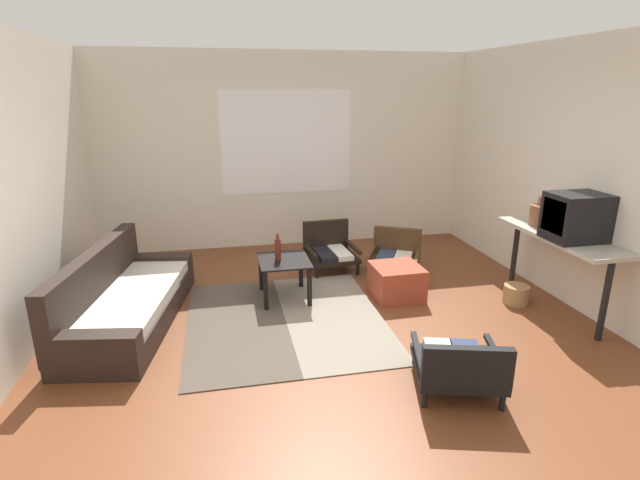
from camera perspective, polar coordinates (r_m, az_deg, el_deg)
name	(u,v)px	position (r m, az deg, el deg)	size (l,w,h in m)	color
ground_plane	(336,341)	(4.50, 1.90, -11.82)	(7.80, 7.80, 0.00)	brown
far_wall_with_window	(286,151)	(6.99, -4.01, 10.36)	(5.60, 0.13, 2.70)	silver
side_wall_right	(591,178)	(5.54, 29.25, 6.40)	(0.12, 6.60, 2.70)	silver
area_rug	(285,320)	(4.87, -4.08, -9.37)	(1.91, 2.11, 0.01)	#4C4238
couch	(125,302)	(5.09, -21.99, -6.73)	(1.09, 2.16, 0.74)	black
coffee_table	(284,267)	(5.23, -4.25, -3.23)	(0.54, 0.61, 0.45)	black
armchair_by_window	(330,248)	(6.16, 1.14, -0.99)	(0.64, 0.63, 0.58)	black
armchair_striped_foreground	(459,365)	(3.87, 16.05, -13.98)	(0.78, 0.79, 0.49)	black
armchair_corner	(395,255)	(6.04, 8.79, -1.74)	(0.82, 0.83, 0.53)	#472D19
ottoman_orange	(396,281)	(5.39, 8.97, -4.83)	(0.52, 0.52, 0.36)	#993D28
console_shelf	(559,242)	(5.42, 26.28, -0.25)	(0.47, 1.50, 0.81)	#B2AD9E
crt_television	(577,217)	(5.20, 27.94, 2.42)	(0.52, 0.40, 0.45)	black
clay_vase	(541,215)	(5.62, 24.56, 2.74)	(0.23, 0.23, 0.31)	brown
glass_bottle	(278,249)	(5.16, -4.98, -1.04)	(0.07, 0.07, 0.29)	#5B2319
wicker_basket	(516,294)	(5.60, 22.06, -5.94)	(0.26, 0.26, 0.20)	#9E7A4C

